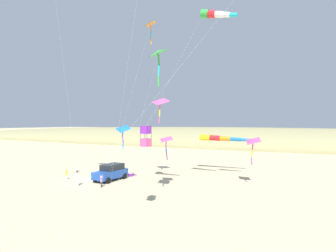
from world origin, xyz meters
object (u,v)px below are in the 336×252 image
at_px(person_child_grey_jacket, 101,181).
at_px(kite_delta_checkered_midright, 160,102).
at_px(kite_delta_striped_overhead, 123,129).
at_px(kite_box_orange_high_right, 146,136).
at_px(kite_windsock_black_fish_shape, 214,14).
at_px(kite_delta_long_streamer_right, 150,25).
at_px(kite_delta_magenta_far_left, 252,141).
at_px(person_child_green_jacket, 67,174).
at_px(parked_car, 111,172).
at_px(person_adult_flyer, 77,177).
at_px(cooler_box, 131,174).
at_px(kite_delta_teal_far_right, 158,53).
at_px(kite_delta_purple_drifting, 166,139).
at_px(kite_windsock_white_trailing, 218,138).

relative_size(person_child_grey_jacket, kite_delta_checkered_midright, 0.13).
bearing_deg(kite_delta_striped_overhead, kite_box_orange_high_right, -136.86).
distance_m(person_child_grey_jacket, kite_windsock_black_fish_shape, 19.84).
bearing_deg(kite_delta_long_streamer_right, kite_box_orange_high_right, -154.34).
distance_m(kite_delta_striped_overhead, kite_delta_magenta_far_left, 14.06).
height_order(person_child_green_jacket, kite_delta_magenta_far_left, kite_delta_magenta_far_left).
height_order(person_child_grey_jacket, kite_box_orange_high_right, kite_box_orange_high_right).
bearing_deg(person_child_green_jacket, parked_car, -67.25).
bearing_deg(person_adult_flyer, kite_box_orange_high_right, -113.76).
distance_m(parked_car, cooler_box, 3.25).
relative_size(cooler_box, kite_delta_teal_far_right, 0.05).
bearing_deg(kite_delta_teal_far_right, person_child_grey_jacket, 66.34).
distance_m(parked_car, kite_delta_striped_overhead, 5.44).
height_order(kite_delta_checkered_midright, kite_delta_magenta_far_left, kite_delta_checkered_midright).
distance_m(person_adult_flyer, kite_delta_long_streamer_right, 16.98).
bearing_deg(parked_car, kite_box_orange_high_right, -132.10).
xyz_separation_m(person_child_grey_jacket, kite_delta_striped_overhead, (2.73, -0.77, 5.27)).
height_order(kite_delta_purple_drifting, kite_delta_magenta_far_left, kite_delta_purple_drifting).
xyz_separation_m(person_child_green_jacket, kite_windsock_white_trailing, (13.85, -14.18, 3.83)).
distance_m(person_child_green_jacket, kite_box_orange_high_right, 16.98).
xyz_separation_m(kite_windsock_black_fish_shape, kite_box_orange_high_right, (-8.36, 2.56, -11.19)).
xyz_separation_m(cooler_box, kite_delta_teal_far_right, (-10.17, -9.10, 11.82)).
relative_size(person_adult_flyer, kite_delta_teal_far_right, 0.15).
distance_m(person_child_green_jacket, kite_windsock_black_fish_shape, 23.71).
distance_m(cooler_box, person_child_green_jacket, 7.60).
xyz_separation_m(person_adult_flyer, person_child_green_jacket, (1.96, 3.53, -0.33)).
bearing_deg(kite_delta_striped_overhead, kite_delta_purple_drifting, -85.65).
relative_size(parked_car, person_child_grey_jacket, 3.52).
xyz_separation_m(kite_delta_striped_overhead, kite_windsock_white_trailing, (12.43, -7.26, -1.44)).
bearing_deg(kite_delta_teal_far_right, parked_car, 54.30).
height_order(kite_delta_teal_far_right, kite_delta_checkered_midright, kite_delta_teal_far_right).
height_order(person_child_green_jacket, kite_windsock_white_trailing, kite_windsock_white_trailing).
height_order(parked_car, kite_windsock_black_fish_shape, kite_windsock_black_fish_shape).
relative_size(person_adult_flyer, kite_windsock_black_fish_shape, 0.11).
bearing_deg(kite_windsock_white_trailing, parked_car, 141.66).
relative_size(kite_delta_purple_drifting, kite_windsock_black_fish_shape, 0.30).
xyz_separation_m(cooler_box, person_child_green_jacket, (-5.10, 5.61, 0.46)).
distance_m(cooler_box, kite_box_orange_high_right, 16.00).
xyz_separation_m(kite_delta_long_streamer_right, kite_windsock_black_fish_shape, (4.06, -4.62, 1.55)).
distance_m(kite_delta_long_streamer_right, kite_windsock_white_trailing, 19.73).
relative_size(cooler_box, person_adult_flyer, 0.34).
height_order(parked_car, kite_windsock_white_trailing, kite_windsock_white_trailing).
bearing_deg(kite_delta_magenta_far_left, kite_delta_teal_far_right, 155.02).
xyz_separation_m(person_adult_flyer, kite_delta_teal_far_right, (-3.11, -11.19, 11.02)).
height_order(person_child_grey_jacket, kite_delta_magenta_far_left, kite_delta_magenta_far_left).
bearing_deg(person_adult_flyer, kite_delta_purple_drifting, -66.16).
height_order(person_adult_flyer, kite_delta_checkered_midright, kite_delta_checkered_midright).
relative_size(kite_windsock_white_trailing, kite_delta_checkered_midright, 1.17).
xyz_separation_m(parked_car, person_adult_flyer, (-3.99, 1.31, 0.05)).
height_order(person_adult_flyer, kite_windsock_black_fish_shape, kite_windsock_black_fish_shape).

